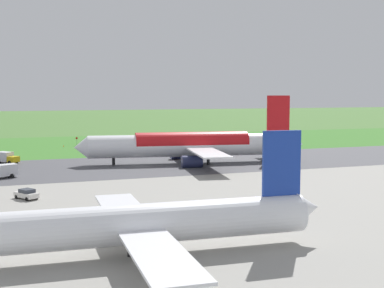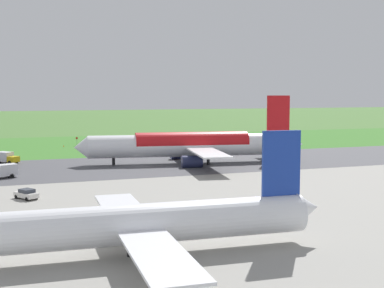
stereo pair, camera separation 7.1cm
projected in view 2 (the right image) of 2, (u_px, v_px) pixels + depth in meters
The scene contains 11 objects.
ground_plane at pixel (139, 166), 119.41m from camera, with size 800.00×800.00×0.00m, color #477233.
runway_asphalt at pixel (139, 165), 119.41m from camera, with size 600.00×36.04×0.06m, color #47474C.
apron_concrete at pixel (309, 255), 53.18m from camera, with size 440.00×110.00×0.05m, color gray.
grass_verge_foreground at pixel (102, 146), 163.53m from camera, with size 600.00×80.00×0.04m, color #3C782B.
airliner_main at pixel (194, 145), 123.37m from camera, with size 54.03×44.40×15.88m.
airliner_parked_mid at pixel (132, 224), 52.52m from camera, with size 42.31×34.60×12.35m.
service_truck_baggage at pixel (7, 157), 123.13m from camera, with size 5.55×5.82×2.65m.
service_car_followme at pixel (26, 194), 81.37m from camera, with size 3.72×4.52×1.62m.
service_truck_fuel at pixel (3, 171), 101.47m from camera, with size 6.22×4.23×2.65m.
no_stopping_sign at pixel (77, 141), 164.43m from camera, with size 0.60×0.10×2.66m.
traffic_cone_orange at pixel (64, 146), 161.01m from camera, with size 0.40×0.40×0.55m, color orange.
Camera 2 is at (28.64, 115.51, 16.31)m, focal length 49.36 mm.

